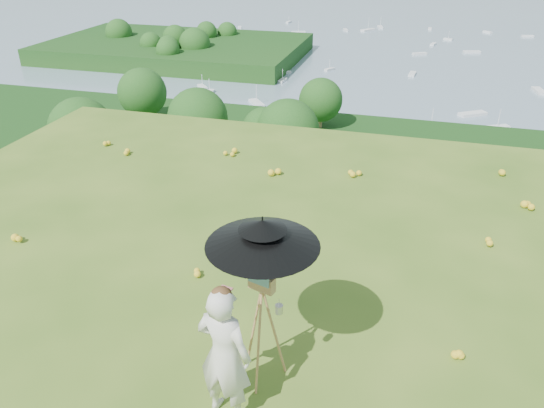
# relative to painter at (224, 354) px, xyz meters

# --- Properties ---
(ground) EXTENTS (14.00, 14.00, 0.00)m
(ground) POSITION_rel_painter_xyz_m (-0.41, 1.73, -0.79)
(ground) COLOR #40661D
(ground) RESTS_ON ground
(forest_slope) EXTENTS (140.00, 56.00, 22.00)m
(forest_slope) POSITION_rel_painter_xyz_m (-0.41, 36.73, -29.79)
(forest_slope) COLOR #0E3410
(forest_slope) RESTS_ON bay_water
(shoreline_tier) EXTENTS (170.00, 28.00, 8.00)m
(shoreline_tier) POSITION_rel_painter_xyz_m (-0.41, 76.73, -36.79)
(shoreline_tier) COLOR gray
(shoreline_tier) RESTS_ON bay_water
(bay_water) EXTENTS (700.00, 700.00, 0.00)m
(bay_water) POSITION_rel_painter_xyz_m (-0.41, 241.73, -34.79)
(bay_water) COLOR slate
(bay_water) RESTS_ON ground
(peninsula) EXTENTS (90.00, 60.00, 12.00)m
(peninsula) POSITION_rel_painter_xyz_m (-75.41, 156.73, -29.79)
(peninsula) COLOR #0E3410
(peninsula) RESTS_ON bay_water
(slope_trees) EXTENTS (110.00, 50.00, 6.00)m
(slope_trees) POSITION_rel_painter_xyz_m (-0.41, 36.73, -15.79)
(slope_trees) COLOR #144315
(slope_trees) RESTS_ON forest_slope
(harbor_town) EXTENTS (110.00, 22.00, 5.00)m
(harbor_town) POSITION_rel_painter_xyz_m (-0.41, 76.73, -30.29)
(harbor_town) COLOR silver
(harbor_town) RESTS_ON shoreline_tier
(moored_boats) EXTENTS (140.00, 140.00, 0.70)m
(moored_boats) POSITION_rel_painter_xyz_m (-12.91, 162.73, -34.44)
(moored_boats) COLOR silver
(moored_boats) RESTS_ON bay_water
(wildflowers) EXTENTS (10.00, 10.50, 0.12)m
(wildflowers) POSITION_rel_painter_xyz_m (-0.41, 1.98, -0.73)
(wildflowers) COLOR yellow
(wildflowers) RESTS_ON ground
(painter) EXTENTS (0.64, 0.48, 1.58)m
(painter) POSITION_rel_painter_xyz_m (0.00, 0.00, 0.00)
(painter) COLOR beige
(painter) RESTS_ON ground
(field_easel) EXTENTS (0.71, 0.71, 1.49)m
(field_easel) POSITION_rel_painter_xyz_m (0.22, 0.57, -0.04)
(field_easel) COLOR #AD7048
(field_easel) RESTS_ON ground
(sun_umbrella) EXTENTS (1.31, 1.31, 0.81)m
(sun_umbrella) POSITION_rel_painter_xyz_m (0.22, 0.60, 0.84)
(sun_umbrella) COLOR black
(sun_umbrella) RESTS_ON field_easel
(painter_cap) EXTENTS (0.24, 0.27, 0.10)m
(painter_cap) POSITION_rel_painter_xyz_m (0.00, 0.00, 0.75)
(painter_cap) COLOR #CF7371
(painter_cap) RESTS_ON painter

